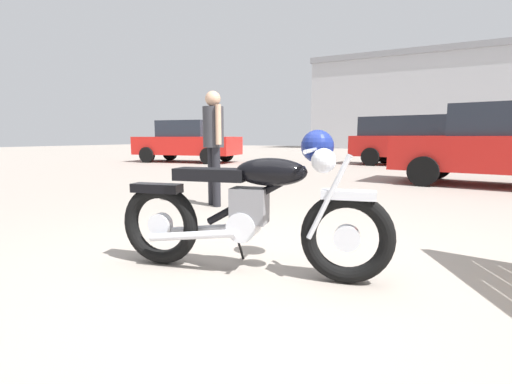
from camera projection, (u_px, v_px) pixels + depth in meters
name	position (u px, v px, depth m)	size (l,w,h in m)	color
ground_plane	(274.00, 280.00, 2.63)	(80.00, 80.00, 0.00)	gray
vintage_motorcycle	(255.00, 208.00, 2.72)	(2.07, 0.76, 1.07)	black
bystander	(213.00, 136.00, 5.36)	(0.39, 0.30, 1.66)	black
blue_hatchback_right	(187.00, 142.00, 15.15)	(4.39, 2.33, 1.67)	black
red_hatchback_near	(505.00, 146.00, 7.52)	(4.41, 2.40, 1.67)	black
silver_sedan_mid	(493.00, 139.00, 14.65)	(4.72, 2.01, 1.74)	black
dark_sedan_left	(418.00, 139.00, 13.07)	(4.91, 2.51, 1.74)	black
industrial_building	(453.00, 102.00, 33.58)	(24.00, 10.90, 15.91)	#B2B2B7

